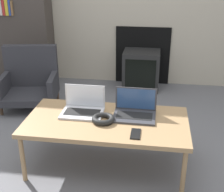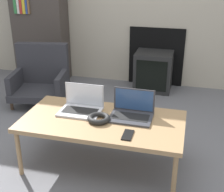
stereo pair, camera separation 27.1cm
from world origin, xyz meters
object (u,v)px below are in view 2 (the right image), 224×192
object	(u,v)px
laptop_left	(82,106)
laptop_right	(132,112)
headphones	(99,118)
tv	(153,71)
phone	(128,135)
armchair	(41,77)

from	to	relation	value
laptop_left	laptop_right	distance (m)	0.43
laptop_left	laptop_right	bearing A→B (deg)	-0.00
laptop_left	laptop_right	world-z (taller)	same
laptop_left	headphones	world-z (taller)	laptop_left
laptop_right	tv	distance (m)	1.70
tv	laptop_right	bearing A→B (deg)	-88.57
laptop_left	laptop_right	size ratio (longest dim) A/B	0.99
phone	tv	bearing A→B (deg)	92.10
laptop_right	phone	distance (m)	0.31
tv	phone	bearing A→B (deg)	-87.90
laptop_right	armchair	world-z (taller)	armchair
phone	laptop_right	bearing A→B (deg)	95.82
laptop_right	headphones	xyz separation A→B (m)	(-0.24, -0.14, -0.02)
laptop_left	headphones	size ratio (longest dim) A/B	1.86
phone	armchair	xyz separation A→B (m)	(-1.32, 1.26, -0.12)
laptop_left	tv	bearing A→B (deg)	77.08
headphones	tv	distance (m)	1.85
laptop_left	tv	world-z (taller)	laptop_left
tv	laptop_left	bearing A→B (deg)	-102.92
laptop_left	phone	distance (m)	0.55
phone	armchair	size ratio (longest dim) A/B	0.21
headphones	phone	distance (m)	0.31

